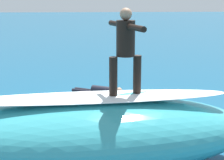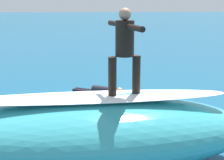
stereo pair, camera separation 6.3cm
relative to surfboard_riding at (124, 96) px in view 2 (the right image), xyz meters
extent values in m
plane|color=#145175|center=(0.29, -2.70, -1.41)|extent=(120.00, 120.00, 0.00)
ellipsoid|color=teal|center=(0.64, 0.05, -0.72)|extent=(6.43, 3.02, 1.37)
ellipsoid|color=white|center=(0.64, 0.05, 0.00)|extent=(5.37, 1.30, 0.08)
ellipsoid|color=#33B2D1|center=(0.00, 0.00, 0.00)|extent=(2.01, 1.04, 0.08)
cylinder|color=black|center=(0.23, 0.07, 0.41)|extent=(0.16, 0.16, 0.73)
cylinder|color=black|center=(-0.23, -0.07, 0.41)|extent=(0.16, 0.16, 0.73)
cylinder|color=black|center=(0.00, 0.00, 1.11)|extent=(0.44, 0.44, 0.66)
sphere|color=tan|center=(0.00, 0.00, 1.55)|extent=(0.23, 0.23, 0.23)
cylinder|color=black|center=(-0.14, 0.45, 1.34)|extent=(0.28, 0.60, 0.10)
cylinder|color=black|center=(0.14, -0.45, 1.34)|extent=(0.28, 0.60, 0.10)
ellipsoid|color=#33B2D1|center=(0.21, -4.91, -1.37)|extent=(2.46, 1.67, 0.07)
cylinder|color=black|center=(0.21, -4.91, -1.19)|extent=(0.90, 0.67, 0.30)
sphere|color=tan|center=(-0.25, -4.66, -1.13)|extent=(0.21, 0.21, 0.21)
cylinder|color=black|center=(0.95, -5.20, -1.27)|extent=(0.69, 0.46, 0.14)
cylinder|color=black|center=(0.86, -5.35, -1.27)|extent=(0.69, 0.46, 0.14)
ellipsoid|color=white|center=(-2.07, -1.36, -1.36)|extent=(0.75, 1.05, 0.10)
ellipsoid|color=white|center=(-2.67, -2.48, -1.35)|extent=(0.89, 0.90, 0.12)
camera|label=1|loc=(0.66, 6.83, 1.91)|focal=59.65mm
camera|label=2|loc=(0.60, 6.83, 1.91)|focal=59.65mm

